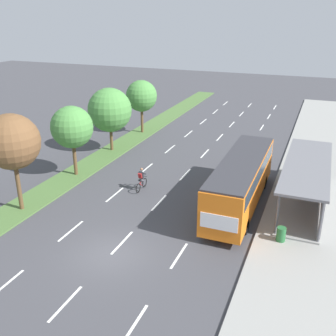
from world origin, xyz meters
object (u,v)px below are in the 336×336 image
bus (241,178)px  trash_bin (281,234)px  cyclist (141,180)px  median_tree_third (110,110)px  median_tree_second (72,127)px  median_tree_fourth (141,96)px  median_tree_nearest (12,142)px  bus_shelter (310,180)px

bus → trash_bin: bus is taller
cyclist → median_tree_third: (-6.39, 6.94, 3.16)m
median_tree_second → median_tree_third: size_ratio=0.95×
median_tree_fourth → median_tree_nearest: bearing=-89.5°
cyclist → median_tree_second: median_tree_second is taller
cyclist → median_tree_second: bearing=175.1°
median_tree_nearest → median_tree_third: bearing=91.6°
cyclist → median_tree_nearest: 9.33m
trash_bin → bus_shelter: bearing=79.0°
bus → trash_bin: 5.15m
bus_shelter → cyclist: size_ratio=5.95×
bus → median_tree_fourth: median_tree_fourth is taller
median_tree_fourth → cyclist: bearing=-65.0°
bus → median_tree_second: size_ratio=2.02×
trash_bin → bus: bearing=130.4°
bus → median_tree_nearest: (-13.34, -6.03, 2.72)m
cyclist → bus: bearing=1.2°
median_tree_third → median_tree_second: bearing=-87.2°
median_tree_third → cyclist: bearing=-47.3°
bus → cyclist: (-7.31, -0.15, -1.28)m
cyclist → median_tree_third: bearing=132.7°
median_tree_third → median_tree_fourth: bearing=88.4°
cyclist → trash_bin: (10.51, -3.61, -0.22)m
median_tree_second → median_tree_fourth: (-0.14, 12.82, 0.02)m
median_tree_fourth → trash_bin: size_ratio=6.58×
median_tree_second → median_tree_fourth: 12.82m
cyclist → median_tree_second: 6.92m
median_tree_second → bus_shelter: bearing=4.5°
bus → cyclist: size_ratio=6.20×
bus → median_tree_nearest: median_tree_nearest is taller
trash_bin → median_tree_second: bearing=166.0°
median_tree_fourth → trash_bin: 24.07m
median_tree_nearest → median_tree_fourth: size_ratio=1.15×
median_tree_fourth → trash_bin: bearing=-45.4°
bus → cyclist: bus is taller
bus → median_tree_nearest: 14.90m
cyclist → median_tree_fourth: median_tree_fourth is taller
bus → median_tree_fourth: bearing=135.7°
median_tree_second → cyclist: bearing=-4.9°
trash_bin → median_tree_fourth: bearing=134.6°
median_tree_second → median_tree_third: bearing=92.8°
cyclist → median_tree_third: size_ratio=0.31×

